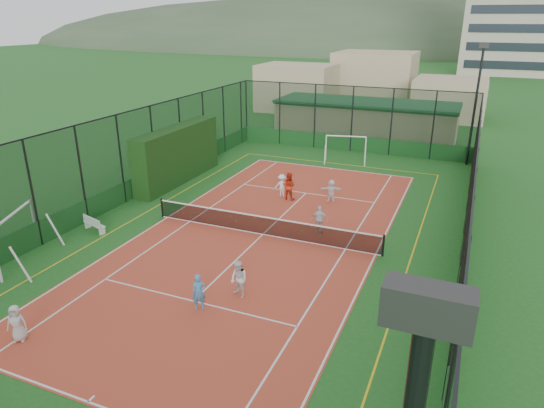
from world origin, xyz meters
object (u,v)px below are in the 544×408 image
at_px(floodlight_ne, 475,107).
at_px(futsal_goal_near, 17,239).
at_px(white_bench, 94,223).
at_px(child_far_right, 320,219).
at_px(clubhouse, 366,119).
at_px(child_near_left, 17,323).
at_px(child_near_right, 239,279).
at_px(child_far_left, 282,185).
at_px(futsal_goal_far, 345,149).
at_px(child_near_mid, 199,292).
at_px(child_far_back, 331,191).
at_px(coach, 289,186).

height_order(floodlight_ne, futsal_goal_near, floodlight_ne).
height_order(white_bench, child_far_right, child_far_right).
xyz_separation_m(clubhouse, white_bench, (-7.80, -24.83, -1.17)).
height_order(white_bench, child_near_left, child_near_left).
height_order(child_near_right, child_far_right, child_near_right).
relative_size(clubhouse, white_bench, 10.47).
distance_m(floodlight_ne, child_far_left, 15.25).
bearing_deg(futsal_goal_far, child_near_mid, -102.57).
bearing_deg(futsal_goal_far, child_far_left, -113.17).
xyz_separation_m(child_far_back, coach, (-2.35, -0.60, 0.15)).
xyz_separation_m(floodlight_ne, clubhouse, (-8.60, 5.40, -2.55)).
relative_size(child_near_mid, child_near_right, 0.93).
relative_size(futsal_goal_near, child_far_right, 2.47).
xyz_separation_m(white_bench, child_far_right, (10.26, 4.11, 0.30)).
height_order(child_near_mid, child_far_left, child_near_mid).
distance_m(futsal_goal_near, child_far_right, 13.47).
bearing_deg(coach, futsal_goal_far, -92.09).
relative_size(floodlight_ne, futsal_goal_near, 2.39).
bearing_deg(child_near_right, child_far_right, 105.74).
xyz_separation_m(white_bench, child_far_left, (6.64, 8.23, 0.26)).
distance_m(child_near_mid, child_near_right, 1.61).
bearing_deg(child_far_right, futsal_goal_far, -90.22).
relative_size(child_near_left, child_far_right, 0.92).
relative_size(clubhouse, child_far_left, 11.54).
xyz_separation_m(floodlight_ne, white_bench, (-16.40, -19.43, -3.72)).
relative_size(floodlight_ne, child_far_right, 5.90).
height_order(child_far_back, coach, coach).
distance_m(futsal_goal_near, coach, 14.07).
bearing_deg(futsal_goal_far, coach, -109.14).
xyz_separation_m(child_far_left, coach, (0.57, -0.36, 0.14)).
xyz_separation_m(clubhouse, child_far_right, (2.46, -20.72, -0.87)).
relative_size(clubhouse, futsal_goal_far, 5.20).
distance_m(clubhouse, coach, 16.98).
relative_size(futsal_goal_near, child_near_left, 2.68).
distance_m(child_near_left, child_far_left, 16.25).
distance_m(clubhouse, futsal_goal_far, 8.12).
bearing_deg(child_far_right, floodlight_ne, -121.35).
height_order(child_far_right, child_far_back, child_far_right).
height_order(child_near_left, child_far_right, child_far_right).
relative_size(futsal_goal_far, child_near_right, 2.00).
bearing_deg(child_near_right, child_far_left, 127.88).
relative_size(floodlight_ne, futsal_goal_far, 2.82).
bearing_deg(futsal_goal_near, futsal_goal_far, -46.64).
relative_size(child_near_mid, child_far_left, 1.03).
bearing_deg(child_near_left, child_far_back, 41.56).
height_order(futsal_goal_far, child_far_back, futsal_goal_far).
relative_size(child_near_right, child_far_left, 1.11).
xyz_separation_m(futsal_goal_far, child_near_mid, (0.08, -20.63, -0.25)).
distance_m(floodlight_ne, futsal_goal_near, 28.97).
bearing_deg(child_near_mid, white_bench, 121.68).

